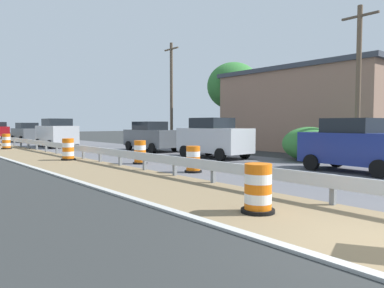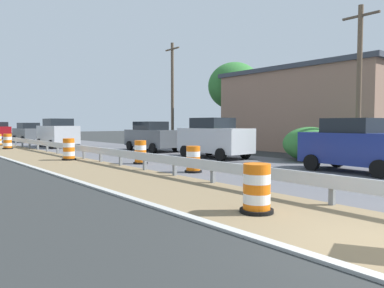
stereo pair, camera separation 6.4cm
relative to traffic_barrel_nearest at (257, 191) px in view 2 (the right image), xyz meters
name	(u,v)px [view 2 (the right image)]	position (x,y,z in m)	size (l,w,h in m)	color
curb_near_edge	(354,272)	(-1.39, -2.83, -0.46)	(0.20, 120.00, 0.11)	#ADADA8
guardrail_median	(331,183)	(1.84, -0.61, 0.05)	(0.18, 59.00, 0.71)	silver
traffic_barrel_nearest	(257,191)	(0.00, 0.00, 0.00)	(0.71, 0.71, 1.03)	orange
traffic_barrel_close	(193,161)	(2.98, 5.76, -0.01)	(0.67, 0.67, 1.01)	orange
traffic_barrel_mid	(140,153)	(2.95, 9.60, 0.02)	(0.67, 0.67, 1.08)	orange
traffic_barrel_far	(69,150)	(1.01, 13.41, 0.04)	(0.72, 0.72, 1.11)	orange
traffic_barrel_farther	(8,142)	(0.51, 24.26, 0.04)	(0.70, 0.70, 1.12)	orange
car_trailing_near_lane	(214,138)	(7.62, 9.65, 0.62)	(2.12, 4.31, 2.17)	silver
car_lead_far_lane	(28,132)	(4.61, 34.32, 0.50)	(2.20, 4.26, 1.94)	#4C5156
car_mid_far_lane	(356,145)	(7.89, 1.90, 0.57)	(2.15, 4.12, 2.07)	navy
car_trailing_far_lane	(58,133)	(4.11, 24.14, 0.66)	(2.26, 4.78, 2.24)	silver
car_distant_a	(152,136)	(7.70, 16.02, 0.54)	(2.06, 4.80, 2.00)	#4C5156
roadside_shop_near	(312,110)	(16.70, 9.53, 2.34)	(6.74, 11.96, 5.59)	#93705B
utility_pole_near	(359,81)	(11.63, 3.71, 3.45)	(0.24, 1.80, 7.51)	brown
utility_pole_mid	(172,93)	(11.98, 19.53, 3.92)	(0.24, 1.80, 8.45)	brown
bush_roadside	(310,144)	(10.23, 5.45, 0.38)	(2.63, 2.63, 1.70)	#337533
tree_roadside	(234,86)	(15.71, 16.09, 4.42)	(4.27, 4.27, 6.82)	brown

